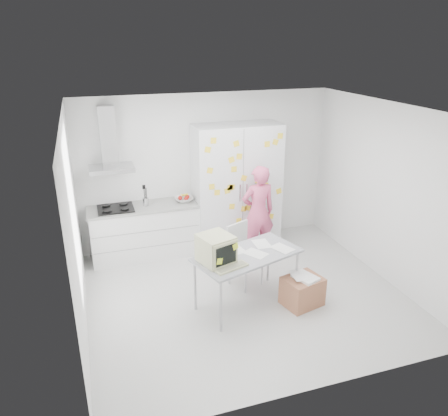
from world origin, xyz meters
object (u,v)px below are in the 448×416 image
object	(u,v)px
person	(258,212)
cardboard_box	(302,291)
desk	(228,253)
chair	(242,251)

from	to	relation	value
person	cardboard_box	distance (m)	1.70
desk	person	bearing A→B (deg)	36.30
desk	chair	world-z (taller)	desk
person	chair	world-z (taller)	person
desk	cardboard_box	world-z (taller)	desk
chair	desk	bearing A→B (deg)	-149.54
chair	cardboard_box	distance (m)	1.07
chair	cardboard_box	xyz separation A→B (m)	(0.60, -0.82, -0.33)
person	cardboard_box	size ratio (longest dim) A/B	2.67
cardboard_box	person	bearing A→B (deg)	91.54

